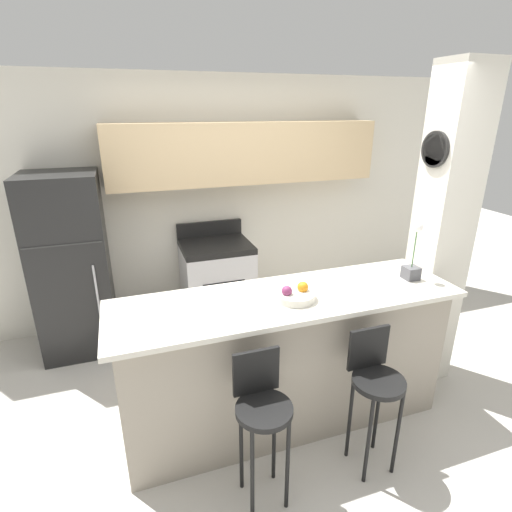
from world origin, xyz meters
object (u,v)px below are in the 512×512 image
at_px(bar_stool_left, 262,410).
at_px(stove_range, 217,283).
at_px(orchid_vase, 412,262).
at_px(fruit_bowl, 295,294).
at_px(trash_bin, 141,330).
at_px(bar_stool_right, 375,382).
at_px(refrigerator, 72,266).

bearing_deg(bar_stool_left, stove_range, 83.29).
height_order(orchid_vase, fruit_bowl, orchid_vase).
distance_m(bar_stool_left, orchid_vase, 1.53).
height_order(fruit_bowl, trash_bin, fruit_bowl).
relative_size(stove_range, bar_stool_right, 1.12).
bearing_deg(refrigerator, stove_range, 1.30).
bearing_deg(bar_stool_right, refrigerator, 131.76).
relative_size(stove_range, trash_bin, 2.82).
xyz_separation_m(refrigerator, bar_stool_right, (1.87, -2.09, -0.22)).
bearing_deg(stove_range, refrigerator, -178.70).
bearing_deg(refrigerator, bar_stool_left, -61.76).
bearing_deg(stove_range, fruit_bowl, -84.91).
relative_size(bar_stool_left, orchid_vase, 2.20).
height_order(stove_range, bar_stool_right, stove_range).
xyz_separation_m(orchid_vase, trash_bin, (-1.92, 1.37, -0.98)).
height_order(stove_range, orchid_vase, orchid_vase).
height_order(bar_stool_right, orchid_vase, orchid_vase).
bearing_deg(trash_bin, stove_range, 16.86).
distance_m(bar_stool_right, fruit_bowl, 0.73).
relative_size(refrigerator, fruit_bowl, 6.22).
xyz_separation_m(stove_range, fruit_bowl, (0.15, -1.65, 0.61)).
bearing_deg(fruit_bowl, bar_stool_right, -53.63).
height_order(bar_stool_left, orchid_vase, orchid_vase).
xyz_separation_m(refrigerator, fruit_bowl, (1.52, -1.62, 0.22)).
xyz_separation_m(fruit_bowl, trash_bin, (-0.98, 1.40, -0.88)).
relative_size(orchid_vase, fruit_bowl, 1.59).
height_order(bar_stool_right, fruit_bowl, fruit_bowl).
relative_size(bar_stool_left, trash_bin, 2.51).
xyz_separation_m(refrigerator, trash_bin, (0.54, -0.22, -0.66)).
distance_m(bar_stool_right, trash_bin, 2.33).
xyz_separation_m(bar_stool_left, bar_stool_right, (0.74, 0.00, 0.00)).
relative_size(stove_range, bar_stool_left, 1.12).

